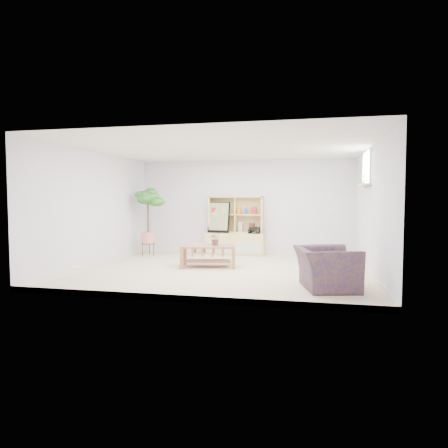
% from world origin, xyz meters
% --- Properties ---
extents(floor, '(5.50, 5.00, 0.01)m').
position_xyz_m(floor, '(0.00, 0.00, 0.00)').
color(floor, beige).
rests_on(floor, ground).
extents(ceiling, '(5.50, 5.00, 0.01)m').
position_xyz_m(ceiling, '(0.00, 0.00, 2.40)').
color(ceiling, white).
rests_on(ceiling, walls).
extents(walls, '(5.51, 5.01, 2.40)m').
position_xyz_m(walls, '(0.00, 0.00, 1.20)').
color(walls, white).
rests_on(walls, floor).
extents(baseboard, '(5.50, 5.00, 0.10)m').
position_xyz_m(baseboard, '(0.00, 0.00, 0.05)').
color(baseboard, white).
rests_on(baseboard, floor).
extents(window, '(0.10, 0.98, 0.68)m').
position_xyz_m(window, '(2.73, 0.60, 2.00)').
color(window, white).
rests_on(window, walls).
extents(window_sill, '(0.14, 1.00, 0.04)m').
position_xyz_m(window_sill, '(2.67, 0.60, 1.68)').
color(window_sill, white).
rests_on(window_sill, walls).
extents(storage_unit, '(1.47, 0.50, 1.47)m').
position_xyz_m(storage_unit, '(-0.20, 2.24, 0.74)').
color(storage_unit, '#E2BE6A').
rests_on(storage_unit, floor).
extents(poster, '(0.58, 0.21, 0.78)m').
position_xyz_m(poster, '(-0.61, 2.21, 0.94)').
color(poster, yellow).
rests_on(poster, storage_unit).
extents(toy_truck, '(0.39, 0.31, 0.19)m').
position_xyz_m(toy_truck, '(0.31, 2.14, 0.65)').
color(toy_truck, black).
rests_on(toy_truck, storage_unit).
extents(coffee_table, '(1.20, 0.80, 0.45)m').
position_xyz_m(coffee_table, '(-0.40, 0.33, 0.23)').
color(coffee_table, '#996139').
rests_on(coffee_table, floor).
extents(table_plant, '(0.32, 0.31, 0.28)m').
position_xyz_m(table_plant, '(-0.25, 0.34, 0.59)').
color(table_plant, '#184C22').
rests_on(table_plant, coffee_table).
extents(floor_tree, '(0.77, 0.77, 1.69)m').
position_xyz_m(floor_tree, '(-2.30, 1.69, 0.85)').
color(floor_tree, '#126817').
rests_on(floor_tree, floor).
extents(armchair, '(1.08, 1.18, 0.74)m').
position_xyz_m(armchair, '(1.91, -1.24, 0.37)').
color(armchair, navy).
rests_on(armchair, floor).
extents(sill_plant, '(0.14, 0.13, 0.21)m').
position_xyz_m(sill_plant, '(2.67, 0.71, 1.81)').
color(sill_plant, '#126817').
rests_on(sill_plant, window_sill).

